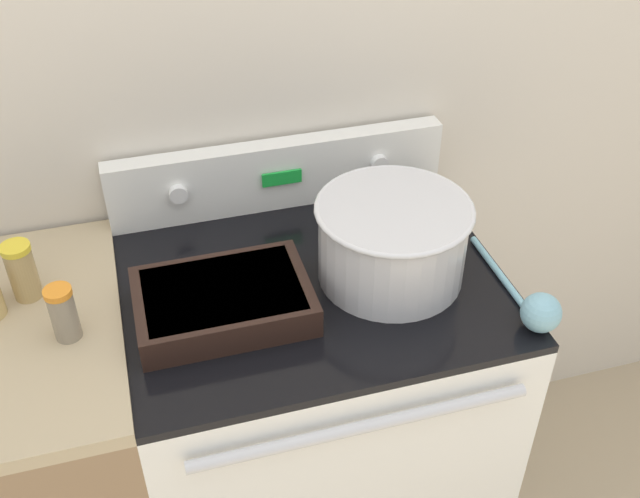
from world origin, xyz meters
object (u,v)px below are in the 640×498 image
Objects in this scene: ladle at (536,309)px; spice_jar_orange_cap at (63,313)px; mixing_bowl at (392,238)px; casserole_dish at (223,300)px; spice_jar_yellow_cap at (22,271)px.

spice_jar_orange_cap is (-0.85, 0.19, 0.03)m from ladle.
ladle is (0.21, -0.21, -0.06)m from mixing_bowl.
casserole_dish is at bearing -176.09° from mixing_bowl.
spice_jar_orange_cap is (-0.29, 0.01, 0.03)m from casserole_dish.
mixing_bowl is 0.72m from spice_jar_yellow_cap.
casserole_dish is 1.03× the size of ladle.
mixing_bowl reaches higher than ladle.
mixing_bowl is 0.97× the size of ladle.
ladle is 2.87× the size of spice_jar_orange_cap.
mixing_bowl is at bearing 3.91° from casserole_dish.
spice_jar_yellow_cap reaches higher than ladle.
mixing_bowl is 2.54× the size of spice_jar_yellow_cap.
casserole_dish is 0.59m from ladle.
casserole_dish is at bearing -1.32° from spice_jar_orange_cap.
mixing_bowl is 2.79× the size of spice_jar_orange_cap.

